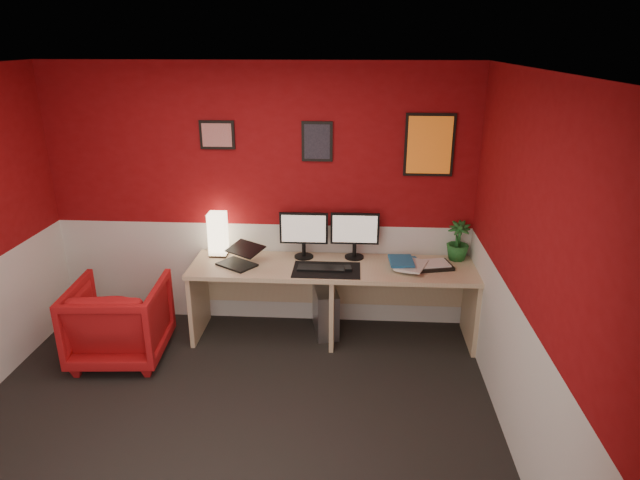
{
  "coord_description": "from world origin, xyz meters",
  "views": [
    {
      "loc": [
        0.88,
        -3.22,
        2.68
      ],
      "look_at": [
        0.6,
        1.21,
        1.05
      ],
      "focal_mm": 31.01,
      "sensor_mm": 36.0,
      "label": 1
    }
  ],
  "objects_px": {
    "desk": "(333,302)",
    "shoji_lamp": "(218,235)",
    "monitor_left": "(304,228)",
    "monitor_right": "(355,229)",
    "laptop": "(236,254)",
    "potted_plant": "(458,241)",
    "pc_tower": "(326,310)",
    "zen_tray": "(432,266)",
    "armchair": "(120,320)"
  },
  "relations": [
    {
      "from": "desk",
      "to": "shoji_lamp",
      "type": "bearing_deg",
      "value": 169.9
    },
    {
      "from": "monitor_left",
      "to": "monitor_right",
      "type": "distance_m",
      "value": 0.47
    },
    {
      "from": "desk",
      "to": "monitor_right",
      "type": "distance_m",
      "value": 0.71
    },
    {
      "from": "desk",
      "to": "shoji_lamp",
      "type": "distance_m",
      "value": 1.25
    },
    {
      "from": "desk",
      "to": "zen_tray",
      "type": "relative_size",
      "value": 7.43
    },
    {
      "from": "potted_plant",
      "to": "desk",
      "type": "bearing_deg",
      "value": -168.75
    },
    {
      "from": "monitor_left",
      "to": "laptop",
      "type": "bearing_deg",
      "value": -157.87
    },
    {
      "from": "desk",
      "to": "potted_plant",
      "type": "xyz_separation_m",
      "value": [
        1.15,
        0.23,
        0.55
      ]
    },
    {
      "from": "desk",
      "to": "shoji_lamp",
      "type": "height_order",
      "value": "shoji_lamp"
    },
    {
      "from": "laptop",
      "to": "armchair",
      "type": "distance_m",
      "value": 1.16
    },
    {
      "from": "shoji_lamp",
      "to": "potted_plant",
      "type": "xyz_separation_m",
      "value": [
        2.24,
        0.03,
        -0.02
      ]
    },
    {
      "from": "desk",
      "to": "pc_tower",
      "type": "xyz_separation_m",
      "value": [
        -0.07,
        0.1,
        -0.14
      ]
    },
    {
      "from": "pc_tower",
      "to": "zen_tray",
      "type": "bearing_deg",
      "value": -15.58
    },
    {
      "from": "desk",
      "to": "monitor_right",
      "type": "xyz_separation_m",
      "value": [
        0.19,
        0.21,
        0.66
      ]
    },
    {
      "from": "shoji_lamp",
      "to": "laptop",
      "type": "distance_m",
      "value": 0.34
    },
    {
      "from": "shoji_lamp",
      "to": "monitor_left",
      "type": "xyz_separation_m",
      "value": [
        0.81,
        -0.0,
        0.09
      ]
    },
    {
      "from": "desk",
      "to": "monitor_left",
      "type": "distance_m",
      "value": 0.74
    },
    {
      "from": "laptop",
      "to": "potted_plant",
      "type": "xyz_separation_m",
      "value": [
        2.02,
        0.28,
        0.07
      ]
    },
    {
      "from": "desk",
      "to": "shoji_lamp",
      "type": "relative_size",
      "value": 6.5
    },
    {
      "from": "laptop",
      "to": "armchair",
      "type": "bearing_deg",
      "value": -122.27
    },
    {
      "from": "laptop",
      "to": "potted_plant",
      "type": "bearing_deg",
      "value": 42.33
    },
    {
      "from": "monitor_right",
      "to": "pc_tower",
      "type": "relative_size",
      "value": 1.29
    },
    {
      "from": "laptop",
      "to": "potted_plant",
      "type": "relative_size",
      "value": 0.9
    },
    {
      "from": "shoji_lamp",
      "to": "monitor_right",
      "type": "relative_size",
      "value": 0.69
    },
    {
      "from": "desk",
      "to": "potted_plant",
      "type": "relative_size",
      "value": 7.08
    },
    {
      "from": "laptop",
      "to": "armchair",
      "type": "height_order",
      "value": "laptop"
    },
    {
      "from": "monitor_left",
      "to": "potted_plant",
      "type": "distance_m",
      "value": 1.43
    },
    {
      "from": "monitor_right",
      "to": "zen_tray",
      "type": "relative_size",
      "value": 1.66
    },
    {
      "from": "monitor_left",
      "to": "potted_plant",
      "type": "height_order",
      "value": "monitor_left"
    },
    {
      "from": "desk",
      "to": "laptop",
      "type": "distance_m",
      "value": 1.0
    },
    {
      "from": "laptop",
      "to": "potted_plant",
      "type": "height_order",
      "value": "potted_plant"
    },
    {
      "from": "monitor_left",
      "to": "armchair",
      "type": "distance_m",
      "value": 1.82
    },
    {
      "from": "shoji_lamp",
      "to": "armchair",
      "type": "height_order",
      "value": "shoji_lamp"
    },
    {
      "from": "shoji_lamp",
      "to": "potted_plant",
      "type": "height_order",
      "value": "shoji_lamp"
    },
    {
      "from": "potted_plant",
      "to": "pc_tower",
      "type": "height_order",
      "value": "potted_plant"
    },
    {
      "from": "desk",
      "to": "zen_tray",
      "type": "xyz_separation_m",
      "value": [
        0.89,
        0.03,
        0.38
      ]
    },
    {
      "from": "laptop",
      "to": "monitor_right",
      "type": "distance_m",
      "value": 1.11
    },
    {
      "from": "desk",
      "to": "potted_plant",
      "type": "bearing_deg",
      "value": 11.25
    },
    {
      "from": "zen_tray",
      "to": "pc_tower",
      "type": "height_order",
      "value": "zen_tray"
    },
    {
      "from": "shoji_lamp",
      "to": "potted_plant",
      "type": "relative_size",
      "value": 1.09
    },
    {
      "from": "monitor_right",
      "to": "zen_tray",
      "type": "distance_m",
      "value": 0.77
    },
    {
      "from": "desk",
      "to": "monitor_right",
      "type": "relative_size",
      "value": 4.48
    },
    {
      "from": "pc_tower",
      "to": "shoji_lamp",
      "type": "bearing_deg",
      "value": 163.41
    },
    {
      "from": "desk",
      "to": "monitor_right",
      "type": "bearing_deg",
      "value": 47.48
    },
    {
      "from": "zen_tray",
      "to": "pc_tower",
      "type": "relative_size",
      "value": 0.78
    },
    {
      "from": "potted_plant",
      "to": "armchair",
      "type": "height_order",
      "value": "potted_plant"
    },
    {
      "from": "desk",
      "to": "pc_tower",
      "type": "distance_m",
      "value": 0.19
    },
    {
      "from": "laptop",
      "to": "zen_tray",
      "type": "bearing_deg",
      "value": 36.94
    },
    {
      "from": "laptop",
      "to": "pc_tower",
      "type": "bearing_deg",
      "value": 44.97
    },
    {
      "from": "desk",
      "to": "monitor_left",
      "type": "height_order",
      "value": "monitor_left"
    }
  ]
}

